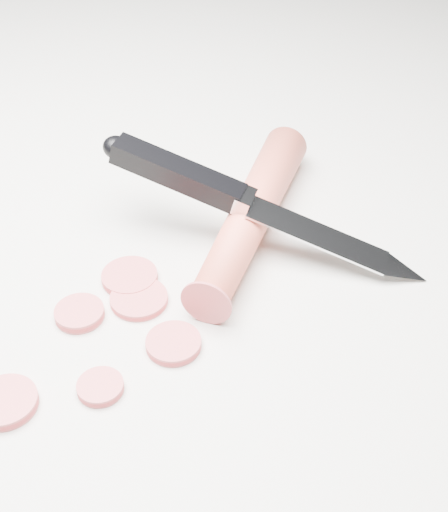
{
  "coord_description": "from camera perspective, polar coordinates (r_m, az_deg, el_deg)",
  "views": [
    {
      "loc": [
        0.08,
        -0.38,
        0.35
      ],
      "look_at": [
        0.07,
        0.0,
        0.02
      ],
      "focal_mm": 50.0,
      "sensor_mm": 36.0,
      "label": 1
    }
  ],
  "objects": [
    {
      "name": "carrot_slice_0",
      "position": [
        0.45,
        -17.08,
        -11.12
      ],
      "size": [
        0.04,
        0.04,
        0.01
      ],
      "primitive_type": "cylinder",
      "color": "#C6494D",
      "rests_on": "ground"
    },
    {
      "name": "carrot",
      "position": [
        0.54,
        2.24,
        3.42
      ],
      "size": [
        0.09,
        0.2,
        0.03
      ],
      "primitive_type": "cylinder",
      "rotation": [
        1.57,
        0.0,
        -0.3
      ],
      "color": "#E24E3A",
      "rests_on": "ground"
    },
    {
      "name": "carrot_slice_2",
      "position": [
        0.47,
        -4.06,
        -7.0
      ],
      "size": [
        0.04,
        0.04,
        0.01
      ],
      "primitive_type": "cylinder",
      "color": "#C6494D",
      "rests_on": "ground"
    },
    {
      "name": "ground",
      "position": [
        0.52,
        -7.49,
        -1.46
      ],
      "size": [
        2.4,
        2.4,
        0.0
      ],
      "primitive_type": "plane",
      "color": "beige",
      "rests_on": "ground"
    },
    {
      "name": "carrot_slice_5",
      "position": [
        0.45,
        -9.86,
        -10.28
      ],
      "size": [
        0.03,
        0.03,
        0.01
      ],
      "primitive_type": "cylinder",
      "color": "#C6494D",
      "rests_on": "ground"
    },
    {
      "name": "carrot_slice_1",
      "position": [
        0.51,
        -7.56,
        -1.67
      ],
      "size": [
        0.04,
        0.04,
        0.01
      ],
      "primitive_type": "cylinder",
      "color": "#C6494D",
      "rests_on": "ground"
    },
    {
      "name": "carrot_slice_4",
      "position": [
        0.49,
        -11.49,
        -4.52
      ],
      "size": [
        0.03,
        0.03,
        0.01
      ],
      "primitive_type": "cylinder",
      "color": "#C6494D",
      "rests_on": "ground"
    },
    {
      "name": "kitchen_knife",
      "position": [
        0.52,
        3.13,
        4.08
      ],
      "size": [
        0.25,
        0.1,
        0.07
      ],
      "primitive_type": null,
      "color": "silver",
      "rests_on": "ground"
    },
    {
      "name": "carrot_slice_3",
      "position": [
        0.5,
        -6.82,
        -3.43
      ],
      "size": [
        0.04,
        0.04,
        0.01
      ],
      "primitive_type": "cylinder",
      "color": "#C6494D",
      "rests_on": "ground"
    }
  ]
}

